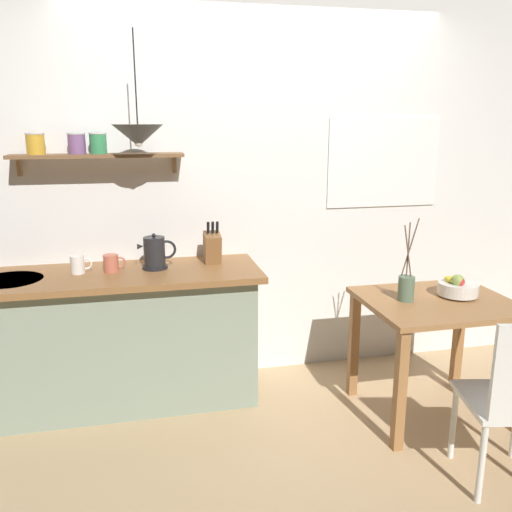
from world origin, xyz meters
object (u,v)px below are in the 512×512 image
Objects in this scene: dining_table at (436,320)px; pendant_lamp at (138,135)px; coffee_mug_by_sink at (78,265)px; coffee_mug_spare at (112,263)px; twig_vase at (406,287)px; knife_block at (212,247)px; electric_kettle at (155,253)px; fruit_bowl at (458,287)px.

dining_table is 2.08m from pendant_lamp.
coffee_mug_by_sink reaches higher than coffee_mug_spare.
knife_block is (-1.07, 0.60, 0.16)m from twig_vase.
coffee_mug_spare is 0.21× the size of pendant_lamp.
electric_kettle is at bearing -170.74° from knife_block.
twig_vase is 1.77× the size of knife_block.
twig_vase is 1.97m from coffee_mug_by_sink.
pendant_lamp reaches higher than fruit_bowl.
pendant_lamp reaches higher than coffee_mug_by_sink.
dining_table is at bearing -19.31° from electric_kettle.
pendant_lamp is (-0.07, -0.07, 0.72)m from electric_kettle.
dining_table is 2.19m from coffee_mug_by_sink.
dining_table is at bearing -9.92° from twig_vase.
knife_block is at bearing 16.37° from pendant_lamp.
knife_block reaches higher than dining_table.
coffee_mug_by_sink is 0.96× the size of coffee_mug_spare.
coffee_mug_spare is (-1.70, 0.53, 0.11)m from twig_vase.
fruit_bowl is 1.77× the size of coffee_mug_spare.
twig_vase is at bearing -17.35° from pendant_lamp.
coffee_mug_by_sink reaches higher than dining_table.
pendant_lamp is at bearing -16.33° from coffee_mug_spare.
twig_vase is 2.07× the size of electric_kettle.
fruit_bowl is 2.11m from pendant_lamp.
dining_table is 1.46m from knife_block.
knife_block is 0.64m from coffee_mug_spare.
electric_kettle is 1.85× the size of coffee_mug_by_sink.
electric_kettle reaches higher than coffee_mug_spare.
dining_table is 6.46× the size of coffee_mug_spare.
coffee_mug_spare is (-2.05, 0.53, 0.14)m from fruit_bowl.
fruit_bowl is at bearing -16.93° from electric_kettle.
knife_block reaches higher than coffee_mug_by_sink.
fruit_bowl is 1.85× the size of coffee_mug_by_sink.
electric_kettle reaches higher than fruit_bowl.
knife_block is 0.84m from pendant_lamp.
pendant_lamp reaches higher than dining_table.
electric_kettle is at bearing 2.14° from coffee_mug_spare.
twig_vase is at bearing -17.23° from coffee_mug_spare.
pendant_lamp is (0.20, -0.06, 0.77)m from coffee_mug_spare.
pendant_lamp is (0.39, -0.06, 0.76)m from coffee_mug_by_sink.
electric_kettle is (-1.44, 0.54, 0.16)m from twig_vase.
fruit_bowl is at bearing -13.39° from coffee_mug_by_sink.
knife_block is at bearing 156.91° from fruit_bowl.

